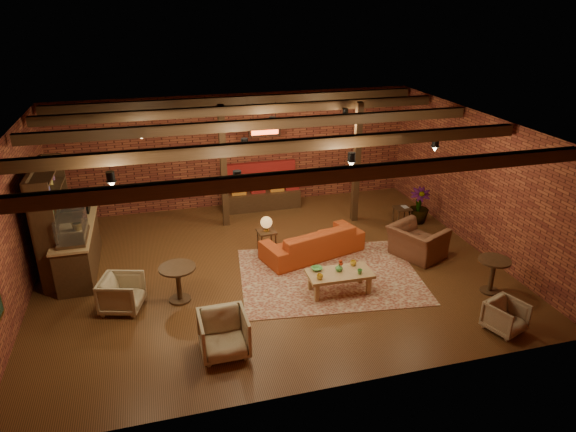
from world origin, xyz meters
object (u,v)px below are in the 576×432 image
object	(u,v)px
round_table_left	(178,278)
armchair_right	(418,237)
armchair_far	(506,315)
armchair_a	(122,292)
side_table_book	(402,209)
side_table_lamp	(266,225)
armchair_b	(224,332)
round_table_right	(493,270)
sofa	(313,242)
coffee_table	(339,274)
plant_tall	(423,171)

from	to	relation	value
round_table_left	armchair_right	xyz separation A→B (m)	(5.48, 0.47, -0.01)
armchair_right	armchair_far	xyz separation A→B (m)	(0.16, -3.04, -0.18)
armchair_a	side_table_book	distance (m)	7.47
side_table_lamp	armchair_a	size ratio (longest dim) A/B	1.16
armchair_right	armchair_far	distance (m)	3.05
armchair_b	armchair_far	size ratio (longest dim) A/B	1.29
side_table_lamp	armchair_b	world-z (taller)	side_table_lamp
round_table_left	armchair_b	bearing A→B (deg)	-71.70
armchair_a	side_table_lamp	bearing A→B (deg)	-45.97
armchair_b	armchair_far	xyz separation A→B (m)	(5.03, -0.70, -0.09)
side_table_lamp	round_table_left	xyz separation A→B (m)	(-2.17, -1.67, -0.16)
side_table_book	round_table_right	xyz separation A→B (m)	(0.19, -3.63, 0.08)
side_table_book	armchair_b	bearing A→B (deg)	-142.43
armchair_a	round_table_right	world-z (taller)	armchair_a
sofa	armchair_a	bearing A→B (deg)	-0.22
sofa	armchair_b	distance (m)	3.96
armchair_right	armchair_far	size ratio (longest dim) A/B	1.80
armchair_right	armchair_a	bearing A→B (deg)	68.86
coffee_table	side_table_book	size ratio (longest dim) A/B	2.80
sofa	round_table_right	bearing A→B (deg)	124.43
armchair_a	armchair_right	world-z (taller)	armchair_right
sofa	side_table_book	world-z (taller)	sofa
sofa	round_table_left	bearing A→B (deg)	4.33
side_table_book	armchair_far	distance (m)	4.86
armchair_b	armchair_far	world-z (taller)	armchair_b
sofa	armchair_right	distance (m)	2.43
armchair_right	round_table_right	distance (m)	1.96
side_table_book	armchair_far	size ratio (longest dim) A/B	0.75
side_table_book	armchair_right	bearing A→B (deg)	-106.29
side_table_lamp	round_table_left	world-z (taller)	side_table_lamp
side_table_lamp	round_table_left	size ratio (longest dim) A/B	1.17
side_table_book	coffee_table	bearing A→B (deg)	-135.24
side_table_book	round_table_right	size ratio (longest dim) A/B	0.64
side_table_lamp	armchair_far	size ratio (longest dim) A/B	1.38
armchair_right	side_table_book	xyz separation A→B (m)	(0.53, 1.81, -0.08)
armchair_right	armchair_far	bearing A→B (deg)	157.48
round_table_left	armchair_far	bearing A→B (deg)	-24.42
armchair_b	plant_tall	xyz separation A→B (m)	(5.86, 4.11, 1.03)
armchair_a	side_table_book	size ratio (longest dim) A/B	1.60
armchair_a	side_table_book	world-z (taller)	armchair_a
armchair_a	coffee_table	bearing A→B (deg)	-80.06
round_table_left	side_table_book	bearing A→B (deg)	20.82
side_table_lamp	armchair_b	size ratio (longest dim) A/B	1.07
round_table_left	plant_tall	world-z (taller)	plant_tall
sofa	round_table_left	distance (m)	3.37
armchair_a	armchair_b	size ratio (longest dim) A/B	0.92
round_table_left	armchair_a	size ratio (longest dim) A/B	0.99
armchair_right	side_table_book	distance (m)	1.89
side_table_lamp	plant_tall	size ratio (longest dim) A/B	0.31
coffee_table	plant_tall	xyz separation A→B (m)	(3.29, 2.76, 1.04)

